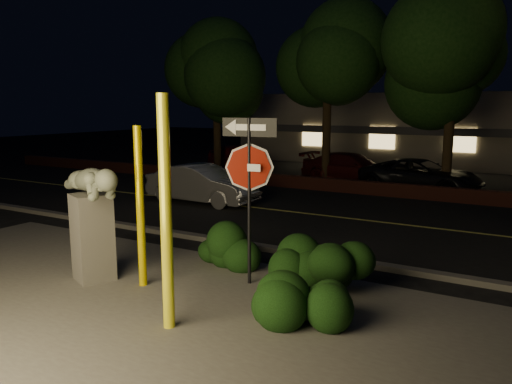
# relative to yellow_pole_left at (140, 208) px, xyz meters

# --- Properties ---
(ground) EXTENTS (90.00, 90.00, 0.00)m
(ground) POSITION_rel_yellow_pole_left_xyz_m (0.67, 10.24, -1.48)
(ground) COLOR black
(ground) RESTS_ON ground
(patio) EXTENTS (14.00, 6.00, 0.02)m
(patio) POSITION_rel_yellow_pole_left_xyz_m (0.67, -0.76, -1.47)
(patio) COLOR #4C4944
(patio) RESTS_ON ground
(road) EXTENTS (80.00, 8.00, 0.01)m
(road) POSITION_rel_yellow_pole_left_xyz_m (0.67, 7.24, -1.48)
(road) COLOR black
(road) RESTS_ON ground
(lane_marking) EXTENTS (80.00, 0.12, 0.00)m
(lane_marking) POSITION_rel_yellow_pole_left_xyz_m (0.67, 7.24, -1.46)
(lane_marking) COLOR #BDB84B
(lane_marking) RESTS_ON road
(curb) EXTENTS (80.00, 0.25, 0.12)m
(curb) POSITION_rel_yellow_pole_left_xyz_m (0.67, 3.14, -1.42)
(curb) COLOR #4C4944
(curb) RESTS_ON ground
(brick_wall) EXTENTS (40.00, 0.35, 0.50)m
(brick_wall) POSITION_rel_yellow_pole_left_xyz_m (0.67, 11.54, -1.23)
(brick_wall) COLOR #471D16
(brick_wall) RESTS_ON ground
(parking_lot) EXTENTS (40.00, 12.00, 0.01)m
(parking_lot) POSITION_rel_yellow_pole_left_xyz_m (0.67, 17.24, -1.47)
(parking_lot) COLOR black
(parking_lot) RESTS_ON ground
(building) EXTENTS (22.00, 10.20, 4.00)m
(building) POSITION_rel_yellow_pole_left_xyz_m (0.67, 25.23, 0.52)
(building) COLOR #6E6858
(building) RESTS_ON ground
(tree_far_a) EXTENTS (4.60, 4.60, 7.43)m
(tree_far_a) POSITION_rel_yellow_pole_left_xyz_m (-7.33, 13.24, 3.86)
(tree_far_a) COLOR black
(tree_far_a) RESTS_ON ground
(tree_far_b) EXTENTS (5.20, 5.20, 8.41)m
(tree_far_b) POSITION_rel_yellow_pole_left_xyz_m (-1.83, 13.44, 4.57)
(tree_far_b) COLOR black
(tree_far_b) RESTS_ON ground
(tree_far_c) EXTENTS (4.80, 4.80, 7.84)m
(tree_far_c) POSITION_rel_yellow_pole_left_xyz_m (3.17, 13.04, 4.18)
(tree_far_c) COLOR black
(tree_far_c) RESTS_ON ground
(yellow_pole_left) EXTENTS (0.15, 0.15, 2.96)m
(yellow_pole_left) POSITION_rel_yellow_pole_left_xyz_m (0.00, 0.00, 0.00)
(yellow_pole_left) COLOR #E4C600
(yellow_pole_left) RESTS_ON ground
(yellow_pole_right) EXTENTS (0.17, 0.17, 3.48)m
(yellow_pole_right) POSITION_rel_yellow_pole_left_xyz_m (1.57, -1.15, 0.26)
(yellow_pole_right) COLOR #FFF524
(yellow_pole_right) RESTS_ON ground
(signpost) EXTENTS (1.04, 0.17, 3.09)m
(signpost) POSITION_rel_yellow_pole_left_xyz_m (1.66, 1.06, 0.72)
(signpost) COLOR black
(signpost) RESTS_ON ground
(sculpture) EXTENTS (2.03, 1.30, 2.24)m
(sculpture) POSITION_rel_yellow_pole_left_xyz_m (-1.00, -0.23, -0.10)
(sculpture) COLOR #4C4944
(sculpture) RESTS_ON ground
(hedge_center) EXTENTS (1.96, 1.01, 0.99)m
(hedge_center) POSITION_rel_yellow_pole_left_xyz_m (0.68, 1.93, -0.98)
(hedge_center) COLOR black
(hedge_center) RESTS_ON ground
(hedge_right) EXTENTS (1.89, 1.02, 1.23)m
(hedge_right) POSITION_rel_yellow_pole_left_xyz_m (2.88, 1.41, -0.86)
(hedge_right) COLOR black
(hedge_right) RESTS_ON ground
(hedge_far_right) EXTENTS (1.59, 1.14, 1.02)m
(hedge_far_right) POSITION_rel_yellow_pole_left_xyz_m (3.23, -0.04, -0.97)
(hedge_far_right) COLOR black
(hedge_far_right) RESTS_ON ground
(silver_sedan) EXTENTS (4.02, 1.47, 1.32)m
(silver_sedan) POSITION_rel_yellow_pole_left_xyz_m (-3.79, 7.10, -0.82)
(silver_sedan) COLOR silver
(silver_sedan) RESTS_ON ground
(parked_car_red) EXTENTS (4.42, 3.22, 1.40)m
(parked_car_red) POSITION_rel_yellow_pole_left_xyz_m (-7.03, 14.74, -0.78)
(parked_car_red) COLOR maroon
(parked_car_red) RESTS_ON ground
(parked_car_darkred) EXTENTS (4.53, 2.08, 1.28)m
(parked_car_darkred) POSITION_rel_yellow_pole_left_xyz_m (-0.87, 14.07, -0.84)
(parked_car_darkred) COLOR #430F0F
(parked_car_darkred) RESTS_ON ground
(parked_car_dark) EXTENTS (4.86, 2.80, 1.27)m
(parked_car_dark) POSITION_rel_yellow_pole_left_xyz_m (2.25, 13.08, -0.84)
(parked_car_dark) COLOR black
(parked_car_dark) RESTS_ON ground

